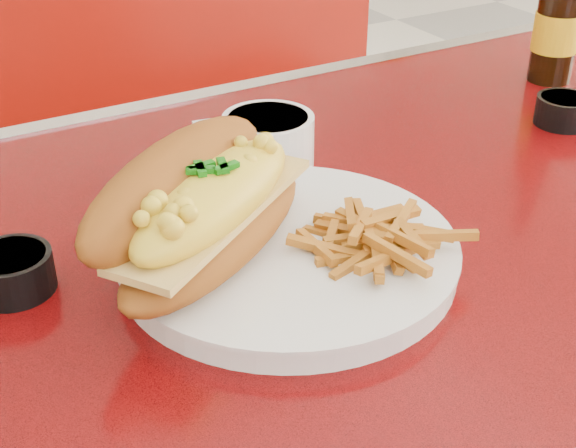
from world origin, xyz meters
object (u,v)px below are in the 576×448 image
sauce_cup_left (12,270)px  sauce_cup_right (564,109)px  gravy_ramekin (268,138)px  beer_bottle (559,15)px  diner_table (423,354)px  booth_bench_far (155,252)px  dinner_plate (288,253)px  fork (357,230)px  mac_hoagie (202,205)px

sauce_cup_left → sauce_cup_right: 0.64m
gravy_ramekin → beer_bottle: bearing=4.4°
diner_table → beer_bottle: bearing=30.9°
booth_bench_far → sauce_cup_left: bearing=-116.9°
gravy_ramekin → beer_bottle: size_ratio=0.53×
diner_table → dinner_plate: 0.23m
fork → sauce_cup_right: size_ratio=2.01×
sauce_cup_right → beer_bottle: beer_bottle is taller
sauce_cup_left → beer_bottle: (0.73, 0.14, 0.07)m
diner_table → mac_hoagie: (-0.23, 0.03, 0.23)m
diner_table → dinner_plate: dinner_plate is taller
sauce_cup_left → sauce_cup_right: bearing=1.9°
booth_bench_far → fork: booth_bench_far is taller
booth_bench_far → gravy_ramekin: booth_bench_far is taller
gravy_ramekin → fork: bearing=-95.1°
sauce_cup_right → diner_table: bearing=-159.0°
diner_table → sauce_cup_left: sauce_cup_left is taller
diner_table → sauce_cup_right: 0.34m
fork → gravy_ramekin: gravy_ramekin is taller
fork → sauce_cup_right: (0.37, 0.11, -0.00)m
diner_table → gravy_ramekin: size_ratio=10.06×
booth_bench_far → fork: bearing=-96.7°
booth_bench_far → gravy_ramekin: size_ratio=9.82×
gravy_ramekin → sauce_cup_left: gravy_ramekin is taller
dinner_plate → beer_bottle: (0.52, 0.21, 0.08)m
mac_hoagie → booth_bench_far: bearing=40.1°
dinner_plate → sauce_cup_right: (0.43, 0.10, 0.01)m
dinner_plate → sauce_cup_right: 0.44m
booth_bench_far → mac_hoagie: 0.98m
diner_table → fork: size_ratio=8.08×
booth_bench_far → sauce_cup_right: size_ratio=15.88×
booth_bench_far → mac_hoagie: size_ratio=4.48×
mac_hoagie → beer_bottle: bearing=-15.8°
gravy_ramekin → sauce_cup_right: gravy_ramekin is taller
mac_hoagie → gravy_ramekin: (0.15, 0.16, -0.04)m
booth_bench_far → sauce_cup_right: bearing=-69.0°
booth_bench_far → fork: 0.96m
mac_hoagie → fork: (0.13, -0.03, -0.05)m
fork → gravy_ramekin: (0.02, 0.19, 0.01)m
dinner_plate → gravy_ramekin: gravy_ramekin is taller
booth_bench_far → diner_table: bearing=-90.0°
fork → sauce_cup_right: sauce_cup_right is taller
mac_hoagie → sauce_cup_right: size_ratio=3.55×
mac_hoagie → sauce_cup_right: 0.50m
booth_bench_far → beer_bottle: (0.37, -0.59, 0.57)m
booth_bench_far → sauce_cup_right: (0.27, -0.71, 0.50)m
gravy_ramekin → sauce_cup_right: size_ratio=1.62×
sauce_cup_left → sauce_cup_right: same height
dinner_plate → sauce_cup_right: size_ratio=4.19×
diner_table → sauce_cup_left: (-0.37, 0.08, 0.18)m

